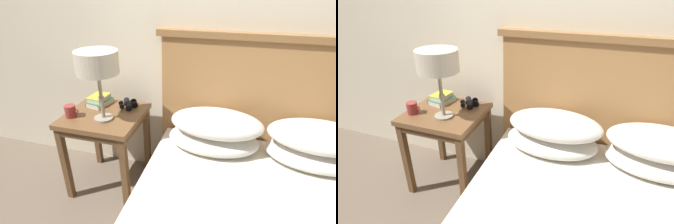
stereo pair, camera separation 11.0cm
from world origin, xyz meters
TOP-DOWN VIEW (x-y plane):
  - wall_back at (0.00, 0.96)m, footprint 8.00×0.06m
  - nightstand at (-0.50, 0.61)m, footprint 0.54×0.51m
  - table_lamp at (-0.46, 0.54)m, footprint 0.27×0.27m
  - book_on_nightstand at (-0.61, 0.74)m, footprint 0.17×0.21m
  - book_stacked_on_top at (-0.61, 0.74)m, footprint 0.13×0.17m
  - binoculars_pair at (-0.38, 0.76)m, footprint 0.16×0.16m
  - coffee_mug at (-0.70, 0.51)m, footprint 0.10×0.08m

SIDE VIEW (x-z plane):
  - nightstand at x=-0.50m, z-range 0.23..0.87m
  - book_on_nightstand at x=-0.61m, z-range 0.64..0.68m
  - binoculars_pair at x=-0.38m, z-range 0.64..0.69m
  - coffee_mug at x=-0.70m, z-range 0.64..0.72m
  - book_stacked_on_top at x=-0.61m, z-range 0.68..0.71m
  - table_lamp at x=-0.46m, z-range 0.79..1.26m
  - wall_back at x=0.00m, z-range 0.00..2.60m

